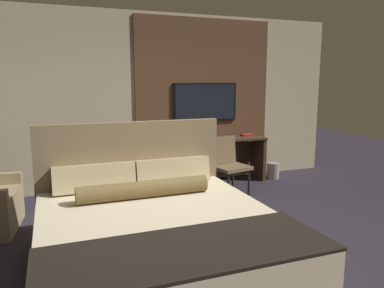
{
  "coord_description": "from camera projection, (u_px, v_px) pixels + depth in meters",
  "views": [
    {
      "loc": [
        -1.3,
        -3.38,
        1.73
      ],
      "look_at": [
        0.36,
        0.97,
        0.93
      ],
      "focal_mm": 35.0,
      "sensor_mm": 36.0,
      "label": 1
    }
  ],
  "objects": [
    {
      "name": "ground_plane",
      "position": [
        193.0,
        250.0,
        3.86
      ],
      "size": [
        16.0,
        16.0,
        0.0
      ],
      "primitive_type": "plane",
      "color": "#28232D"
    },
    {
      "name": "wall_back_tv_panel",
      "position": [
        145.0,
        101.0,
        6.07
      ],
      "size": [
        7.2,
        0.09,
        2.8
      ],
      "color": "#BCAD8E",
      "rests_on": "ground_plane"
    },
    {
      "name": "bed",
      "position": [
        157.0,
        238.0,
        3.32
      ],
      "size": [
        2.03,
        2.24,
        1.28
      ],
      "color": "#33281E",
      "rests_on": "ground_plane"
    },
    {
      "name": "desk",
      "position": [
        210.0,
        152.0,
        6.32
      ],
      "size": [
        1.9,
        0.51,
        0.77
      ],
      "color": "#422D1E",
      "rests_on": "ground_plane"
    },
    {
      "name": "tv",
      "position": [
        205.0,
        102.0,
        6.37
      ],
      "size": [
        1.15,
        0.04,
        0.65
      ],
      "color": "black"
    },
    {
      "name": "desk_chair",
      "position": [
        227.0,
        161.0,
        5.73
      ],
      "size": [
        0.59,
        0.59,
        0.87
      ],
      "rotation": [
        0.0,
        0.0,
        0.22
      ],
      "color": "brown",
      "rests_on": "ground_plane"
    },
    {
      "name": "vase_tall",
      "position": [
        177.0,
        131.0,
        6.08
      ],
      "size": [
        0.1,
        0.1,
        0.29
      ],
      "color": "#4C706B",
      "rests_on": "desk"
    },
    {
      "name": "vase_short",
      "position": [
        188.0,
        131.0,
        6.18
      ],
      "size": [
        0.11,
        0.11,
        0.26
      ],
      "color": "#846647",
      "rests_on": "desk"
    },
    {
      "name": "book",
      "position": [
        248.0,
        135.0,
        6.57
      ],
      "size": [
        0.23,
        0.16,
        0.03
      ],
      "color": "maroon",
      "rests_on": "desk"
    },
    {
      "name": "waste_bin",
      "position": [
        273.0,
        171.0,
        6.66
      ],
      "size": [
        0.22,
        0.22,
        0.28
      ],
      "color": "gray",
      "rests_on": "ground_plane"
    }
  ]
}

